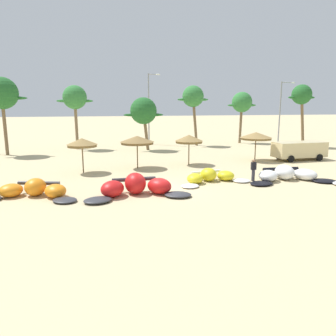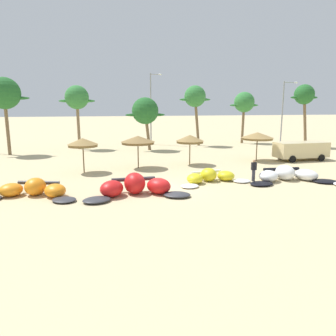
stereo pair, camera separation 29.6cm
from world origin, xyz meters
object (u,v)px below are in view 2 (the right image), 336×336
at_px(kite_left_of_center, 136,187).
at_px(palm_center_left, 195,97).
at_px(palm_right_of_gap, 304,96).
at_px(beach_umbrella_near_palms, 190,139).
at_px(beach_umbrella_outermost, 257,136).
at_px(person_near_kites, 254,170).
at_px(palm_left, 77,98).
at_px(kite_center, 211,177).
at_px(lamppost_west_center, 152,105).
at_px(palm_center_right, 244,103).
at_px(palm_left_of_gap, 145,111).
at_px(kite_left, 33,190).
at_px(lamppost_east_center, 284,110).
at_px(palm_leftmost, 4,94).
at_px(parked_van, 300,149).
at_px(beach_umbrella_middle, 138,140).
at_px(kite_right_of_center, 287,175).
at_px(beach_umbrella_near_van, 83,142).

relative_size(kite_left_of_center, palm_center_left, 0.86).
height_order(kite_left_of_center, palm_right_of_gap, palm_right_of_gap).
relative_size(beach_umbrella_near_palms, beach_umbrella_outermost, 0.89).
height_order(kite_left_of_center, person_near_kites, person_near_kites).
relative_size(kite_left_of_center, palm_left, 0.88).
xyz_separation_m(kite_center, lamppost_west_center, (-0.95, 23.38, 4.99)).
distance_m(kite_left_of_center, palm_center_right, 31.19).
bearing_deg(kite_left_of_center, palm_left_of_gap, 81.06).
distance_m(kite_left, kite_center, 12.07).
xyz_separation_m(kite_left, palm_left_of_gap, (9.42, 19.35, 4.29)).
bearing_deg(lamppost_east_center, beach_umbrella_outermost, -129.31).
bearing_deg(beach_umbrella_near_palms, palm_leftmost, 151.76).
bearing_deg(palm_leftmost, lamppost_west_center, 20.82).
bearing_deg(parked_van, beach_umbrella_middle, -176.35).
bearing_deg(beach_umbrella_outermost, parked_van, -6.61).
bearing_deg(beach_umbrella_near_palms, beach_umbrella_middle, -171.37).
bearing_deg(palm_leftmost, kite_left, -71.94).
xyz_separation_m(kite_left_of_center, palm_center_left, (10.26, 23.41, 5.93)).
bearing_deg(lamppost_east_center, palm_center_right, 136.96).
bearing_deg(palm_leftmost, kite_left_of_center, -57.62).
height_order(palm_left_of_gap, lamppost_east_center, lamppost_east_center).
distance_m(kite_right_of_center, parked_van, 10.14).
xyz_separation_m(parked_van, palm_left, (-22.43, 12.96, 5.18)).
height_order(beach_umbrella_middle, beach_umbrella_outermost, beach_umbrella_middle).
xyz_separation_m(palm_left, lamppost_west_center, (9.69, 3.04, -0.90)).
bearing_deg(beach_umbrella_near_van, kite_left, -111.38).
bearing_deg(kite_center, kite_right_of_center, -6.99).
relative_size(kite_left, kite_left_of_center, 0.90).
bearing_deg(palm_leftmost, palm_left, 25.08).
bearing_deg(palm_center_right, palm_left, -174.60).
relative_size(palm_left, palm_center_left, 0.98).
xyz_separation_m(beach_umbrella_outermost, palm_left_of_gap, (-9.90, 9.83, 2.23)).
xyz_separation_m(beach_umbrella_near_van, person_near_kites, (12.46, -5.60, -1.69)).
bearing_deg(parked_van, palm_right_of_gap, 57.11).
bearing_deg(beach_umbrella_outermost, palm_left_of_gap, 135.21).
xyz_separation_m(beach_umbrella_near_van, palm_right_of_gap, (27.21, 11.62, 4.09)).
height_order(beach_umbrella_outermost, palm_center_left, palm_center_left).
distance_m(person_near_kites, palm_center_left, 22.06).
relative_size(beach_umbrella_near_palms, palm_left_of_gap, 0.44).
xyz_separation_m(kite_left, beach_umbrella_near_van, (2.69, 6.88, 2.09)).
xyz_separation_m(palm_leftmost, lamppost_east_center, (34.24, 1.85, -1.84)).
distance_m(person_near_kites, palm_left, 25.48).
distance_m(palm_leftmost, palm_center_right, 30.74).
bearing_deg(kite_left_of_center, palm_center_left, 66.33).
bearing_deg(kite_left, palm_left_of_gap, 64.04).
bearing_deg(palm_center_right, parked_van, -91.57).
bearing_deg(palm_left_of_gap, palm_center_right, 17.93).
xyz_separation_m(beach_umbrella_near_van, lamppost_west_center, (8.32, 18.13, 2.85)).
distance_m(kite_right_of_center, beach_umbrella_near_van, 16.26).
bearing_deg(palm_right_of_gap, palm_left, 173.08).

